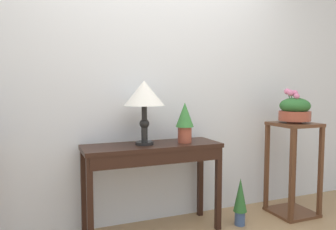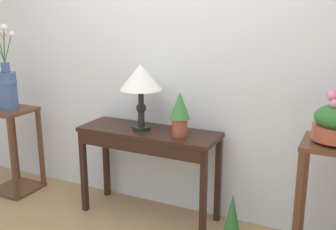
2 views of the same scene
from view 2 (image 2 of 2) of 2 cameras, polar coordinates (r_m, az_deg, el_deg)
The scene contains 8 objects.
back_wall_with_art at distance 3.31m, azimuth 0.99°, elevation 9.66°, with size 9.00×0.10×2.80m.
console_table at distance 3.24m, azimuth -2.95°, elevation -4.17°, with size 1.15×0.40×0.76m.
table_lamp at distance 3.16m, azimuth -3.92°, elevation 5.03°, with size 0.33×0.33×0.53m.
potted_plant_on_console at distance 3.02m, azimuth 1.70°, elevation 0.53°, with size 0.16×0.16×0.34m.
pedestal_stand_left at distance 4.07m, azimuth -21.11°, elevation -4.73°, with size 0.39×0.39×0.81m.
flower_vase_tall_left at distance 3.92m, azimuth -21.97°, elevation 4.16°, with size 0.23×0.18×0.77m.
pedestal_stand_right at distance 2.86m, azimuth 21.82°, elevation -12.19°, with size 0.39×0.39×0.89m.
potted_plant_floor at distance 3.01m, azimuth 9.11°, elevation -14.40°, with size 0.12×0.12×0.43m.
Camera 2 is at (1.39, -1.65, 1.69)m, focal length 42.76 mm.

